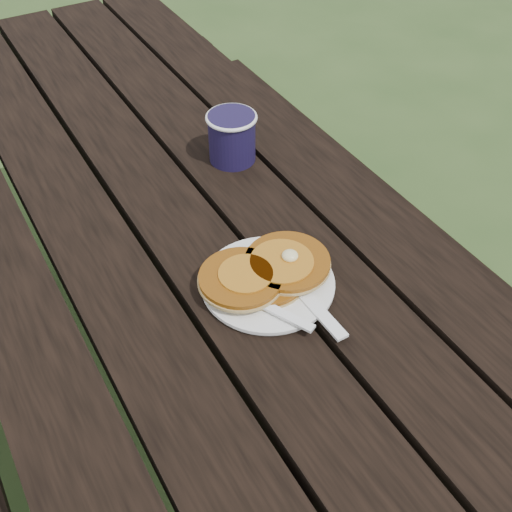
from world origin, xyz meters
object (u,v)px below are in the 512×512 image
picnic_table (169,317)px  coffee_cup (232,135)px  pancake_stack (266,271)px  plate (268,284)px

picnic_table → coffee_cup: size_ratio=18.13×
pancake_stack → coffee_cup: bearing=70.3°
picnic_table → pancake_stack: 0.53m
pancake_stack → plate: bearing=-100.5°
plate → coffee_cup: (0.12, 0.34, 0.05)m
picnic_table → pancake_stack: size_ratio=8.33×
picnic_table → plate: 0.52m
picnic_table → coffee_cup: bearing=-1.7°
plate → coffee_cup: 0.36m
picnic_table → plate: (0.06, -0.34, 0.39)m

